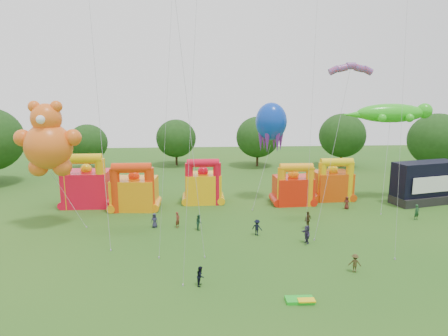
{
  "coord_description": "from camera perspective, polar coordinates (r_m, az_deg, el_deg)",
  "views": [
    {
      "loc": [
        -3.95,
        -21.98,
        14.89
      ],
      "look_at": [
        -1.21,
        18.0,
        6.85
      ],
      "focal_mm": 32.0,
      "sensor_mm": 36.0,
      "label": 1
    }
  ],
  "objects": [
    {
      "name": "ground",
      "position": [
        26.84,
        5.64,
        -22.41
      ],
      "size": [
        160.0,
        160.0,
        0.0
      ],
      "primitive_type": "plane",
      "color": "#1E5317",
      "rests_on": "ground"
    },
    {
      "name": "tree_ring",
      "position": [
        24.33,
        3.02,
        -9.45
      ],
      "size": [
        119.48,
        121.54,
        12.07
      ],
      "color": "#352314",
      "rests_on": "ground"
    },
    {
      "name": "bouncy_castle_0",
      "position": [
        53.94,
        -19.02,
        -2.41
      ],
      "size": [
        5.5,
        4.43,
        7.0
      ],
      "color": "red",
      "rests_on": "ground"
    },
    {
      "name": "bouncy_castle_1",
      "position": [
        51.01,
        -12.7,
        -3.21
      ],
      "size": [
        5.64,
        4.68,
        6.1
      ],
      "color": "orange",
      "rests_on": "ground"
    },
    {
      "name": "bouncy_castle_2",
      "position": [
        52.6,
        -3.01,
        -2.5
      ],
      "size": [
        4.72,
        3.83,
        6.06
      ],
      "color": "#FBAF0D",
      "rests_on": "ground"
    },
    {
      "name": "bouncy_castle_3",
      "position": [
        52.8,
        9.88,
        -2.8
      ],
      "size": [
        4.9,
        4.02,
        5.61
      ],
      "color": "red",
      "rests_on": "ground"
    },
    {
      "name": "bouncy_castle_4",
      "position": [
        56.08,
        15.26,
        -2.1
      ],
      "size": [
        4.98,
        4.09,
        5.89
      ],
      "color": "#DC470B",
      "rests_on": "ground"
    },
    {
      "name": "stage_trailer",
      "position": [
        58.58,
        26.77,
        -1.93
      ],
      "size": [
        9.3,
        5.27,
        5.54
      ],
      "color": "black",
      "rests_on": "ground"
    },
    {
      "name": "teddy_bear_kite",
      "position": [
        46.15,
        -23.5,
        2.46
      ],
      "size": [
        7.19,
        4.94,
        13.73
      ],
      "color": "orange",
      "rests_on": "ground"
    },
    {
      "name": "gecko_kite",
      "position": [
        54.92,
        22.25,
        2.07
      ],
      "size": [
        12.13,
        8.89,
        13.05
      ],
      "color": "green",
      "rests_on": "ground"
    },
    {
      "name": "octopus_kite",
      "position": [
        52.31,
        6.0,
        2.06
      ],
      "size": [
        5.24,
        7.37,
        13.15
      ],
      "color": "#0B36AF",
      "rests_on": "ground"
    },
    {
      "name": "parafoil_kites",
      "position": [
        39.88,
        -9.79,
        8.55
      ],
      "size": [
        31.12,
        13.31,
        29.31
      ],
      "color": "#DB3E0A",
      "rests_on": "ground"
    },
    {
      "name": "diamond_kites",
      "position": [
        36.57,
        7.05,
        13.66
      ],
      "size": [
        23.46,
        15.16,
        39.25
      ],
      "color": "#F1390B",
      "rests_on": "ground"
    },
    {
      "name": "folded_kite_bundle",
      "position": [
        30.28,
        10.88,
        -18.04
      ],
      "size": [
        2.02,
        1.13,
        0.31
      ],
      "color": "green",
      "rests_on": "ground"
    },
    {
      "name": "spectator_0",
      "position": [
        44.29,
        -9.9,
        -7.4
      ],
      "size": [
        0.88,
        0.69,
        1.58
      ],
      "primitive_type": "imported",
      "rotation": [
        0.0,
        0.0,
        -0.26
      ],
      "color": "#292742",
      "rests_on": "ground"
    },
    {
      "name": "spectator_1",
      "position": [
        43.91,
        -6.64,
        -7.34
      ],
      "size": [
        0.68,
        0.77,
        1.76
      ],
      "primitive_type": "imported",
      "rotation": [
        0.0,
        0.0,
        1.08
      ],
      "color": "maroon",
      "rests_on": "ground"
    },
    {
      "name": "spectator_2",
      "position": [
        43.07,
        -3.58,
        -7.73
      ],
      "size": [
        0.64,
        0.81,
        1.66
      ],
      "primitive_type": "imported",
      "rotation": [
        0.0,
        0.0,
        1.58
      ],
      "color": "#1A422C",
      "rests_on": "ground"
    },
    {
      "name": "spectator_3",
      "position": [
        41.57,
        4.74,
        -8.46
      ],
      "size": [
        1.25,
        1.09,
        1.67
      ],
      "primitive_type": "imported",
      "rotation": [
        0.0,
        0.0,
        2.6
      ],
      "color": "black",
      "rests_on": "ground"
    },
    {
      "name": "spectator_4",
      "position": [
        44.34,
        11.89,
        -7.25
      ],
      "size": [
        1.14,
        1.05,
        1.88
      ],
      "primitive_type": "imported",
      "rotation": [
        0.0,
        0.0,
        3.82
      ],
      "color": "#403219",
      "rests_on": "ground"
    },
    {
      "name": "spectator_5",
      "position": [
        40.2,
        11.74,
        -9.27
      ],
      "size": [
        0.74,
        1.73,
        1.8
      ],
      "primitive_type": "imported",
      "rotation": [
        0.0,
        0.0,
        4.84
      ],
      "color": "#312B48",
      "rests_on": "ground"
    },
    {
      "name": "spectator_6",
      "position": [
        52.43,
        17.13,
        -4.77
      ],
      "size": [
        0.93,
        0.9,
        1.6
      ],
      "primitive_type": "imported",
      "rotation": [
        0.0,
        0.0,
        5.57
      ],
      "color": "#531D17",
      "rests_on": "ground"
    },
    {
      "name": "spectator_7",
      "position": [
        51.19,
        25.83,
        -5.69
      ],
      "size": [
        0.75,
        0.59,
        1.8
      ],
      "primitive_type": "imported",
      "rotation": [
        0.0,
        0.0,
        0.28
      ],
      "color": "#1A4121",
      "rests_on": "ground"
    },
    {
      "name": "spectator_8",
      "position": [
        31.69,
        -3.37,
        -15.14
      ],
      "size": [
        0.73,
        0.85,
        1.55
      ],
      "primitive_type": "imported",
      "rotation": [
        0.0,
        0.0,
        1.37
      ],
      "color": "black",
      "rests_on": "ground"
    },
    {
      "name": "spectator_9",
      "position": [
        35.36,
        18.18,
        -12.77
      ],
      "size": [
        1.12,
        0.82,
        1.56
      ],
      "primitive_type": "imported",
      "rotation": [
        0.0,
        0.0,
        2.88
      ],
      "color": "#403619",
      "rests_on": "ground"
    }
  ]
}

